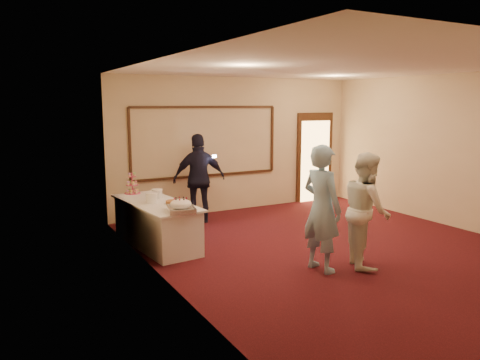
# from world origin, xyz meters

# --- Properties ---
(floor) EXTENTS (7.00, 7.00, 0.00)m
(floor) POSITION_xyz_m (0.00, 0.00, 0.00)
(floor) COLOR black
(floor) RESTS_ON ground
(room_walls) EXTENTS (6.04, 7.04, 3.02)m
(room_walls) POSITION_xyz_m (0.00, 0.00, 2.03)
(room_walls) COLOR beige
(room_walls) RESTS_ON floor
(wall_molding) EXTENTS (3.45, 0.04, 1.55)m
(wall_molding) POSITION_xyz_m (-0.80, 3.47, 1.60)
(wall_molding) COLOR black
(wall_molding) RESTS_ON room_walls
(doorway) EXTENTS (1.05, 0.07, 2.20)m
(doorway) POSITION_xyz_m (2.15, 3.45, 1.08)
(doorway) COLOR black
(doorway) RESTS_ON floor
(buffet_table) EXTENTS (1.04, 2.19, 0.77)m
(buffet_table) POSITION_xyz_m (-2.59, 1.65, 0.39)
(buffet_table) COLOR silver
(buffet_table) RESTS_ON floor
(pavlova_tray) EXTENTS (0.50, 0.62, 0.21)m
(pavlova_tray) POSITION_xyz_m (-2.48, 0.78, 0.86)
(pavlova_tray) COLOR silver
(pavlova_tray) RESTS_ON buffet_table
(cupcake_stand) EXTENTS (0.29, 0.29, 0.43)m
(cupcake_stand) POSITION_xyz_m (-2.72, 2.58, 0.92)
(cupcake_stand) COLOR #C73C66
(cupcake_stand) RESTS_ON buffet_table
(plate_stack_a) EXTENTS (0.21, 0.21, 0.17)m
(plate_stack_a) POSITION_xyz_m (-2.67, 1.61, 0.86)
(plate_stack_a) COLOR white
(plate_stack_a) RESTS_ON buffet_table
(plate_stack_b) EXTENTS (0.20, 0.20, 0.16)m
(plate_stack_b) POSITION_xyz_m (-2.47, 1.93, 0.85)
(plate_stack_b) COLOR white
(plate_stack_b) RESTS_ON buffet_table
(tart) EXTENTS (0.29, 0.29, 0.06)m
(tart) POSITION_xyz_m (-2.39, 1.35, 0.80)
(tart) COLOR white
(tart) RESTS_ON buffet_table
(man) EXTENTS (0.54, 0.74, 1.85)m
(man) POSITION_xyz_m (-0.86, -0.64, 0.93)
(man) COLOR #96CDEF
(man) RESTS_ON floor
(woman) EXTENTS (0.96, 1.04, 1.72)m
(woman) POSITION_xyz_m (-0.14, -0.79, 0.86)
(woman) COLOR white
(woman) RESTS_ON floor
(guest) EXTENTS (1.13, 0.62, 1.82)m
(guest) POSITION_xyz_m (-1.28, 2.79, 0.91)
(guest) COLOR black
(guest) RESTS_ON floor
(camera_flash) EXTENTS (0.08, 0.06, 0.05)m
(camera_flash) POSITION_xyz_m (-1.06, 2.53, 1.38)
(camera_flash) COLOR white
(camera_flash) RESTS_ON guest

